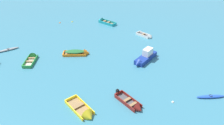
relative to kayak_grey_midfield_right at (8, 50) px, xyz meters
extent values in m
ellipsoid|color=gray|center=(0.00, 0.00, 0.00)|extent=(3.25, 2.42, 0.32)
torus|color=black|center=(0.00, 0.00, 0.14)|extent=(0.59, 0.59, 0.07)
cube|color=#4C4C51|center=(23.94, 6.45, -0.11)|extent=(2.78, 2.76, 0.11)
cube|color=white|center=(24.32, 6.84, 0.05)|extent=(2.20, 2.16, 0.43)
cube|color=white|center=(23.55, 6.06, 0.05)|extent=(2.20, 2.16, 0.43)
cube|color=white|center=(22.86, 7.51, 0.05)|extent=(0.84, 0.85, 0.43)
cone|color=white|center=(25.05, 5.35, 0.08)|extent=(1.23, 1.24, 1.06)
cube|color=#937047|center=(23.82, 6.56, 0.14)|extent=(0.92, 0.92, 0.03)
cube|color=#99754C|center=(11.74, -1.16, -0.11)|extent=(3.71, 1.53, 0.10)
cube|color=orange|center=(11.71, -0.43, 0.04)|extent=(3.81, 0.27, 0.40)
cube|color=orange|center=(11.78, -1.89, 0.04)|extent=(3.81, 0.27, 0.40)
cube|color=orange|center=(9.84, -1.24, 0.04)|extent=(0.21, 1.43, 0.40)
cone|color=orange|center=(13.73, -1.07, 0.06)|extent=(0.94, 1.44, 1.40)
cube|color=#937047|center=(11.54, -1.17, 0.12)|extent=(0.46, 1.32, 0.03)
cube|color=#937047|center=(12.66, -1.12, 0.12)|extent=(0.46, 1.32, 0.03)
ellipsoid|color=#236633|center=(11.74, -1.16, 0.38)|extent=(3.39, 1.46, 0.40)
ellipsoid|color=blue|center=(30.33, -11.63, 0.00)|extent=(3.57, 0.87, 0.32)
torus|color=black|center=(30.33, -11.63, 0.14)|extent=(0.47, 0.47, 0.07)
cube|color=beige|center=(5.14, -3.79, -0.10)|extent=(1.30, 3.33, 0.11)
cube|color=#288C3D|center=(4.47, -3.80, 0.07)|extent=(0.12, 3.46, 0.46)
cube|color=#288C3D|center=(5.82, -3.78, 0.07)|extent=(0.12, 3.46, 0.46)
cube|color=#288C3D|center=(5.16, -5.52, 0.07)|extent=(1.32, 0.15, 0.46)
cone|color=#288C3D|center=(5.12, -1.99, 0.09)|extent=(1.30, 0.81, 1.29)
cube|color=#937047|center=(5.14, -3.97, 0.16)|extent=(1.21, 0.37, 0.03)
cube|color=#937047|center=(5.13, -2.96, 0.16)|extent=(1.21, 0.37, 0.03)
cube|color=#4C4C51|center=(20.06, -12.75, -0.10)|extent=(3.08, 3.32, 0.12)
cube|color=maroon|center=(20.52, -12.35, 0.09)|extent=(2.37, 2.73, 0.49)
cube|color=maroon|center=(19.60, -13.15, 0.09)|extent=(2.37, 2.73, 0.49)
cube|color=maroon|center=(18.90, -11.41, 0.09)|extent=(0.98, 0.87, 0.49)
cone|color=maroon|center=(21.26, -14.15, 0.11)|extent=(1.41, 1.38, 1.17)
cube|color=#937047|center=(19.94, -12.61, 0.18)|extent=(1.07, 0.99, 0.03)
cube|color=#937047|center=(20.61, -13.39, 0.18)|extent=(1.07, 0.99, 0.03)
cube|color=black|center=(18.81, -11.30, 0.26)|extent=(0.45, 0.45, 0.69)
cube|color=#99754C|center=(14.36, -13.90, -0.11)|extent=(3.57, 3.80, 0.10)
cube|color=yellow|center=(14.96, -13.38, 0.04)|extent=(2.63, 3.02, 0.41)
cube|color=yellow|center=(13.76, -14.42, 0.04)|extent=(2.63, 3.02, 0.41)
cube|color=yellow|center=(13.09, -12.43, 0.04)|extent=(1.28, 1.14, 0.41)
cone|color=yellow|center=(15.69, -15.44, 0.06)|extent=(1.74, 1.67, 1.52)
cube|color=#937047|center=(14.23, -13.75, 0.12)|extent=(1.34, 1.24, 0.03)
cube|color=navy|center=(23.31, -2.66, 0.19)|extent=(4.00, 4.66, 0.71)
cone|color=navy|center=(21.83, -4.62, 0.23)|extent=(1.55, 1.49, 1.22)
cube|color=white|center=(23.59, -2.28, 1.09)|extent=(1.86, 1.99, 1.09)
cube|color=black|center=(23.14, -2.88, 1.31)|extent=(0.88, 0.71, 0.48)
cube|color=#99754C|center=(16.58, 12.73, -0.09)|extent=(3.79, 3.30, 0.14)
cube|color=teal|center=(16.17, 12.19, 0.13)|extent=(3.21, 2.47, 0.58)
cube|color=teal|center=(16.98, 13.26, 0.13)|extent=(3.21, 2.47, 0.58)
cube|color=teal|center=(18.15, 11.53, 0.13)|extent=(0.91, 1.13, 0.58)
cone|color=teal|center=(14.93, 13.98, 0.16)|extent=(1.50, 1.58, 1.29)
cube|color=#937047|center=(16.74, 12.60, 0.24)|extent=(1.06, 1.21, 0.03)
cube|color=#937047|center=(15.82, 13.30, 0.24)|extent=(1.06, 1.21, 0.03)
sphere|color=silver|center=(25.49, -12.59, -0.16)|extent=(0.32, 0.32, 0.32)
sphere|color=yellow|center=(8.63, 13.58, -0.16)|extent=(0.37, 0.37, 0.37)
sphere|color=orange|center=(5.99, 12.95, -0.16)|extent=(0.34, 0.34, 0.34)
camera|label=1|loc=(18.56, -32.50, 17.68)|focal=34.78mm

